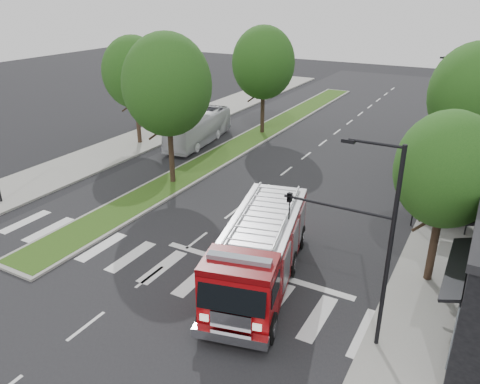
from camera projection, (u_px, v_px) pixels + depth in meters
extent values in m
plane|color=black|center=(197.00, 240.00, 25.24)|extent=(140.00, 140.00, 0.00)
cube|color=gray|center=(466.00, 217.00, 27.69)|extent=(5.00, 80.00, 0.15)
cube|color=gray|center=(120.00, 148.00, 39.67)|extent=(5.00, 80.00, 0.15)
cube|color=gray|center=(252.00, 138.00, 42.33)|extent=(3.00, 50.00, 0.14)
cube|color=#224413|center=(252.00, 138.00, 42.30)|extent=(2.60, 49.50, 0.02)
cylinder|color=black|center=(414.00, 206.00, 26.34)|extent=(0.08, 0.08, 2.50)
cylinder|color=black|center=(468.00, 217.00, 25.09)|extent=(0.08, 0.08, 2.50)
cylinder|color=black|center=(418.00, 198.00, 27.30)|extent=(0.08, 0.08, 2.50)
cylinder|color=black|center=(470.00, 208.00, 26.06)|extent=(0.08, 0.08, 2.50)
cube|color=black|center=(446.00, 186.00, 25.68)|extent=(3.20, 1.60, 0.12)
cube|color=#8C99A5|center=(444.00, 202.00, 26.74)|extent=(2.80, 0.04, 1.80)
cube|color=black|center=(440.00, 218.00, 26.48)|extent=(2.40, 0.40, 0.08)
cylinder|color=black|center=(433.00, 246.00, 21.00)|extent=(0.36, 0.36, 3.74)
ellipsoid|color=#103D11|center=(448.00, 170.00, 19.54)|extent=(4.40, 4.40, 5.06)
cylinder|color=black|center=(462.00, 160.00, 30.50)|extent=(0.36, 0.36, 4.40)
ellipsoid|color=#103D11|center=(475.00, 95.00, 28.79)|extent=(5.60, 5.60, 6.44)
cylinder|color=black|center=(474.00, 127.00, 38.62)|extent=(0.36, 0.36, 3.96)
cylinder|color=black|center=(171.00, 152.00, 31.80)|extent=(0.36, 0.36, 4.62)
ellipsoid|color=#103D11|center=(167.00, 85.00, 30.00)|extent=(5.80, 5.80, 6.67)
cylinder|color=black|center=(263.00, 111.00, 43.09)|extent=(0.36, 0.36, 4.40)
ellipsoid|color=#103D11|center=(263.00, 63.00, 41.37)|extent=(5.60, 5.60, 6.44)
cylinder|color=black|center=(138.00, 120.00, 40.25)|extent=(0.36, 0.36, 4.18)
ellipsoid|color=#103D11|center=(134.00, 72.00, 38.63)|extent=(5.20, 5.20, 5.98)
cylinder|color=black|center=(389.00, 255.00, 16.18)|extent=(0.16, 0.16, 8.00)
cylinder|color=black|center=(376.00, 143.00, 15.02)|extent=(1.80, 0.10, 0.10)
cube|color=black|center=(348.00, 141.00, 15.44)|extent=(0.45, 0.20, 0.12)
cylinder|color=black|center=(336.00, 207.00, 16.51)|extent=(4.00, 0.10, 0.10)
imported|color=black|center=(289.00, 206.00, 17.46)|extent=(0.18, 0.22, 1.10)
cylinder|color=black|center=(460.00, 112.00, 35.05)|extent=(0.16, 0.16, 8.00)
cylinder|color=black|center=(457.00, 58.00, 33.90)|extent=(1.80, 0.10, 0.10)
cube|color=black|center=(443.00, 58.00, 34.32)|extent=(0.45, 0.20, 0.12)
cube|color=#680508|center=(260.00, 271.00, 21.50)|extent=(4.90, 9.81, 0.28)
cube|color=#A0080C|center=(265.00, 239.00, 21.83)|extent=(4.38, 7.63, 2.24)
cube|color=#A0080C|center=(239.00, 293.00, 17.96)|extent=(3.19, 2.61, 2.35)
cube|color=#B2B2B7|center=(265.00, 217.00, 21.36)|extent=(4.38, 7.63, 0.13)
cylinder|color=#B2B2B7|center=(244.00, 210.00, 21.52)|extent=(1.66, 6.57, 0.11)
cylinder|color=#B2B2B7|center=(287.00, 215.00, 21.02)|extent=(1.66, 6.57, 0.11)
cube|color=silver|center=(230.00, 337.00, 17.25)|extent=(2.93, 1.05, 0.39)
cube|color=#8C99A5|center=(239.00, 259.00, 17.36)|extent=(2.49, 0.95, 0.20)
cylinder|color=black|center=(206.00, 316.00, 18.43)|extent=(0.67, 1.29, 1.23)
cylinder|color=black|center=(269.00, 328.00, 17.79)|extent=(0.67, 1.29, 1.23)
cylinder|color=black|center=(238.00, 256.00, 22.59)|extent=(0.67, 1.29, 1.23)
cylinder|color=black|center=(291.00, 264.00, 21.95)|extent=(0.67, 1.29, 1.23)
cylinder|color=black|center=(252.00, 231.00, 24.97)|extent=(0.67, 1.29, 1.23)
cylinder|color=black|center=(300.00, 237.00, 24.33)|extent=(0.67, 1.29, 1.23)
imported|color=silver|center=(199.00, 129.00, 40.81)|extent=(3.34, 9.47, 2.58)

